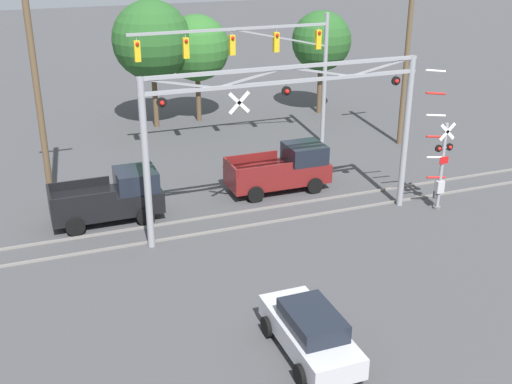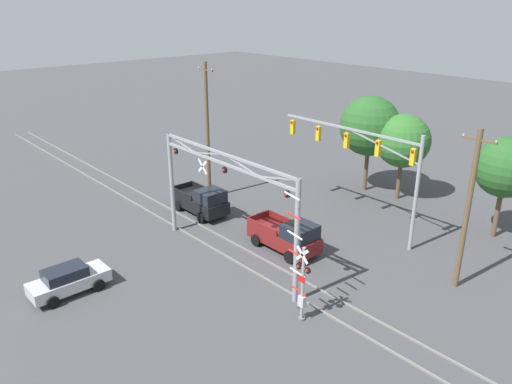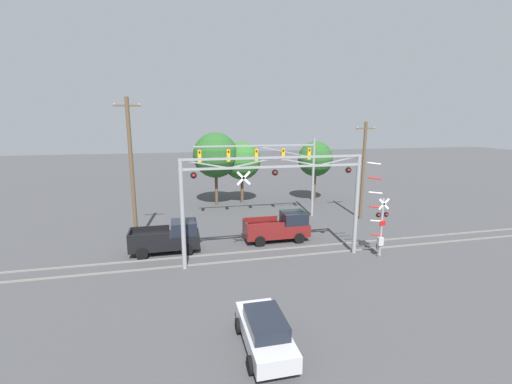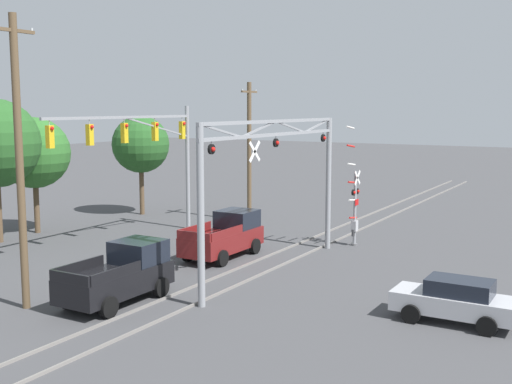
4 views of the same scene
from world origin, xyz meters
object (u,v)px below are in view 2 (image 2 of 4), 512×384
(traffic_signal_span, at_px, (373,158))
(pickup_truck_lead, at_px, (287,236))
(crossing_signal_mast, at_px, (301,281))
(background_tree_far_left_verge, at_px, (370,126))
(pickup_truck_following, at_px, (202,201))
(utility_pole_right, at_px, (468,209))
(utility_pole_left, at_px, (207,131))
(background_tree_far_right_verge, at_px, (506,168))
(crossing_gantry, at_px, (225,191))
(background_tree_beyond_span, at_px, (403,141))
(sedan_waiting, at_px, (68,280))

(traffic_signal_span, relative_size, pickup_truck_lead, 2.30)
(crossing_signal_mast, relative_size, traffic_signal_span, 0.57)
(background_tree_far_left_verge, bearing_deg, pickup_truck_following, -110.26)
(crossing_signal_mast, xyz_separation_m, utility_pole_right, (3.59, 8.60, 2.45))
(utility_pole_left, relative_size, background_tree_far_right_verge, 1.56)
(traffic_signal_span, bearing_deg, crossing_gantry, -108.66)
(traffic_signal_span, distance_m, background_tree_beyond_span, 7.27)
(pickup_truck_following, xyz_separation_m, sedan_waiting, (3.86, -11.56, -0.24))
(sedan_waiting, xyz_separation_m, background_tree_far_right_verge, (11.98, 23.89, 4.01))
(crossing_signal_mast, xyz_separation_m, pickup_truck_lead, (-5.50, 4.56, -1.11))
(crossing_signal_mast, height_order, background_tree_far_left_verge, background_tree_far_left_verge)
(sedan_waiting, bearing_deg, traffic_signal_span, 71.52)
(crossing_signal_mast, bearing_deg, background_tree_far_right_verge, 82.44)
(background_tree_far_right_verge, bearing_deg, utility_pole_left, -151.52)
(utility_pole_left, bearing_deg, sedan_waiting, -65.90)
(crossing_signal_mast, distance_m, utility_pole_left, 17.62)
(pickup_truck_lead, relative_size, utility_pole_left, 0.46)
(crossing_signal_mast, distance_m, background_tree_far_right_verge, 16.68)
(pickup_truck_following, xyz_separation_m, background_tree_beyond_span, (7.70, 13.40, 3.66))
(sedan_waiting, relative_size, background_tree_far_right_verge, 0.61)
(background_tree_far_right_verge, bearing_deg, sedan_waiting, -116.64)
(crossing_gantry, height_order, utility_pole_right, utility_pole_right)
(utility_pole_left, relative_size, background_tree_beyond_span, 1.56)
(pickup_truck_lead, xyz_separation_m, pickup_truck_following, (-8.18, -0.57, -0.00))
(crossing_signal_mast, bearing_deg, background_tree_far_left_verge, 117.51)
(pickup_truck_lead, bearing_deg, background_tree_far_right_verge, 56.93)
(pickup_truck_following, bearing_deg, traffic_signal_span, 33.27)
(pickup_truck_lead, height_order, background_tree_beyond_span, background_tree_beyond_span)
(pickup_truck_lead, bearing_deg, traffic_signal_span, 73.88)
(utility_pole_left, bearing_deg, utility_pole_right, 6.29)
(traffic_signal_span, relative_size, background_tree_beyond_span, 1.65)
(utility_pole_right, xyz_separation_m, background_tree_far_left_verge, (-12.45, 8.42, 0.80))
(traffic_signal_span, xyz_separation_m, utility_pole_left, (-12.29, -4.05, 0.15))
(traffic_signal_span, relative_size, pickup_truck_following, 2.38)
(crossing_gantry, xyz_separation_m, utility_pole_left, (-9.07, 5.48, 0.94))
(utility_pole_left, xyz_separation_m, background_tree_far_right_verge, (18.24, 9.90, -0.63))
(pickup_truck_following, distance_m, sedan_waiting, 12.18)
(crossing_signal_mast, height_order, background_tree_beyond_span, background_tree_beyond_span)
(sedan_waiting, distance_m, background_tree_beyond_span, 25.55)
(sedan_waiting, relative_size, utility_pole_left, 0.39)
(crossing_gantry, distance_m, background_tree_far_right_verge, 17.91)
(sedan_waiting, height_order, background_tree_far_right_verge, background_tree_far_right_verge)
(crossing_signal_mast, distance_m, sedan_waiting, 12.47)
(background_tree_far_right_verge, bearing_deg, crossing_signal_mast, -97.56)
(crossing_gantry, distance_m, utility_pole_left, 10.64)
(sedan_waiting, distance_m, background_tree_far_left_verge, 25.03)
(background_tree_far_right_verge, bearing_deg, background_tree_beyond_span, 172.56)
(traffic_signal_span, relative_size, background_tree_far_left_verge, 1.43)
(crossing_signal_mast, bearing_deg, crossing_gantry, 172.30)
(pickup_truck_lead, bearing_deg, background_tree_far_left_verge, 105.13)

